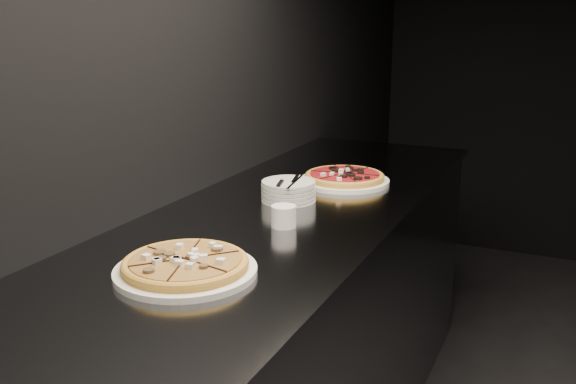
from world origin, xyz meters
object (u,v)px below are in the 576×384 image
at_px(pizza_tomato, 345,178).
at_px(pizza_mushroom, 185,266).
at_px(counter, 284,339).
at_px(plate_stack, 289,191).
at_px(cutlery, 289,181).
at_px(ramekin, 284,216).

bearing_deg(pizza_tomato, pizza_mushroom, -92.85).
height_order(counter, pizza_mushroom, pizza_mushroom).
xyz_separation_m(pizza_tomato, plate_stack, (-0.09, -0.30, 0.01)).
distance_m(pizza_tomato, cutlery, 0.32).
distance_m(counter, plate_stack, 0.50).
bearing_deg(pizza_tomato, cutlery, -105.23).
relative_size(counter, pizza_tomato, 7.40).
bearing_deg(ramekin, counter, 114.73).
bearing_deg(pizza_mushroom, cutlery, 93.06).
xyz_separation_m(pizza_mushroom, ramekin, (0.06, 0.42, 0.01)).
relative_size(pizza_tomato, plate_stack, 1.84).
distance_m(counter, cutlery, 0.54).
bearing_deg(counter, plate_stack, 107.04).
xyz_separation_m(counter, cutlery, (-0.02, 0.09, 0.53)).
height_order(pizza_mushroom, cutlery, cutlery).
bearing_deg(plate_stack, ramekin, -68.17).
height_order(counter, ramekin, ramekin).
bearing_deg(ramekin, cutlery, 111.49).
bearing_deg(plate_stack, pizza_tomato, 72.82).
relative_size(plate_stack, cutlery, 0.93).
relative_size(pizza_mushroom, cutlery, 1.89).
xyz_separation_m(pizza_mushroom, plate_stack, (-0.04, 0.68, 0.01)).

